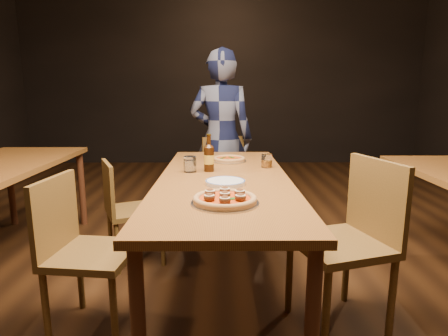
{
  "coord_description": "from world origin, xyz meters",
  "views": [
    {
      "loc": [
        -0.01,
        -2.25,
        1.27
      ],
      "look_at": [
        0.0,
        -0.05,
        0.82
      ],
      "focal_mm": 30.0,
      "sensor_mm": 36.0,
      "label": 1
    }
  ],
  "objects_px": {
    "chair_main_nw": "(92,253)",
    "amber_glass": "(267,161)",
    "water_glass": "(190,164)",
    "chair_main_sw": "(134,210)",
    "pizza_meatball": "(225,199)",
    "pizza_margherita": "(229,159)",
    "chair_main_e": "(340,243)",
    "beer_bottle": "(209,158)",
    "plate_stack": "(225,182)",
    "diner": "(221,139)",
    "table_main": "(224,189)",
    "chair_end": "(229,182)"
  },
  "relations": [
    {
      "from": "table_main",
      "to": "chair_main_e",
      "type": "bearing_deg",
      "value": -31.8
    },
    {
      "from": "chair_main_sw",
      "to": "plate_stack",
      "type": "distance_m",
      "value": 0.96
    },
    {
      "from": "pizza_margherita",
      "to": "diner",
      "type": "relative_size",
      "value": 0.16
    },
    {
      "from": "chair_main_sw",
      "to": "pizza_meatball",
      "type": "height_order",
      "value": "chair_main_sw"
    },
    {
      "from": "water_glass",
      "to": "chair_main_nw",
      "type": "bearing_deg",
      "value": -129.14
    },
    {
      "from": "chair_end",
      "to": "pizza_margherita",
      "type": "height_order",
      "value": "chair_end"
    },
    {
      "from": "chair_main_sw",
      "to": "chair_main_e",
      "type": "relative_size",
      "value": 0.85
    },
    {
      "from": "diner",
      "to": "chair_main_sw",
      "type": "bearing_deg",
      "value": 63.09
    },
    {
      "from": "chair_main_e",
      "to": "table_main",
      "type": "bearing_deg",
      "value": -138.88
    },
    {
      "from": "chair_main_e",
      "to": "plate_stack",
      "type": "height_order",
      "value": "chair_main_e"
    },
    {
      "from": "pizza_margherita",
      "to": "water_glass",
      "type": "xyz_separation_m",
      "value": [
        -0.27,
        -0.38,
        0.04
      ]
    },
    {
      "from": "chair_end",
      "to": "water_glass",
      "type": "relative_size",
      "value": 8.51
    },
    {
      "from": "chair_main_sw",
      "to": "beer_bottle",
      "type": "distance_m",
      "value": 0.75
    },
    {
      "from": "plate_stack",
      "to": "diner",
      "type": "relative_size",
      "value": 0.14
    },
    {
      "from": "plate_stack",
      "to": "chair_main_nw",
      "type": "bearing_deg",
      "value": -160.99
    },
    {
      "from": "pizza_meatball",
      "to": "diner",
      "type": "height_order",
      "value": "diner"
    },
    {
      "from": "water_glass",
      "to": "diner",
      "type": "relative_size",
      "value": 0.06
    },
    {
      "from": "chair_main_sw",
      "to": "chair_end",
      "type": "bearing_deg",
      "value": -69.21
    },
    {
      "from": "amber_glass",
      "to": "beer_bottle",
      "type": "bearing_deg",
      "value": -161.97
    },
    {
      "from": "pizza_meatball",
      "to": "plate_stack",
      "type": "xyz_separation_m",
      "value": [
        0.01,
        0.38,
        -0.01
      ]
    },
    {
      "from": "pizza_meatball",
      "to": "chair_main_nw",
      "type": "bearing_deg",
      "value": 168.92
    },
    {
      "from": "chair_main_nw",
      "to": "amber_glass",
      "type": "distance_m",
      "value": 1.28
    },
    {
      "from": "plate_stack",
      "to": "beer_bottle",
      "type": "relative_size",
      "value": 0.95
    },
    {
      "from": "pizza_margherita",
      "to": "beer_bottle",
      "type": "xyz_separation_m",
      "value": [
        -0.14,
        -0.36,
        0.07
      ]
    },
    {
      "from": "chair_end",
      "to": "pizza_meatball",
      "type": "distance_m",
      "value": 1.73
    },
    {
      "from": "plate_stack",
      "to": "amber_glass",
      "type": "height_order",
      "value": "amber_glass"
    },
    {
      "from": "chair_main_e",
      "to": "amber_glass",
      "type": "distance_m",
      "value": 0.83
    },
    {
      "from": "chair_main_sw",
      "to": "pizza_meatball",
      "type": "distance_m",
      "value": 1.23
    },
    {
      "from": "chair_end",
      "to": "diner",
      "type": "height_order",
      "value": "diner"
    },
    {
      "from": "table_main",
      "to": "pizza_margherita",
      "type": "xyz_separation_m",
      "value": [
        0.04,
        0.55,
        0.09
      ]
    },
    {
      "from": "table_main",
      "to": "pizza_meatball",
      "type": "height_order",
      "value": "pizza_meatball"
    },
    {
      "from": "chair_main_nw",
      "to": "amber_glass",
      "type": "height_order",
      "value": "chair_main_nw"
    },
    {
      "from": "beer_bottle",
      "to": "diner",
      "type": "relative_size",
      "value": 0.15
    },
    {
      "from": "chair_main_nw",
      "to": "water_glass",
      "type": "relative_size",
      "value": 8.47
    },
    {
      "from": "pizza_margherita",
      "to": "beer_bottle",
      "type": "relative_size",
      "value": 1.07
    },
    {
      "from": "water_glass",
      "to": "amber_glass",
      "type": "relative_size",
      "value": 1.11
    },
    {
      "from": "table_main",
      "to": "chair_main_sw",
      "type": "distance_m",
      "value": 0.83
    },
    {
      "from": "beer_bottle",
      "to": "amber_glass",
      "type": "height_order",
      "value": "beer_bottle"
    },
    {
      "from": "chair_main_nw",
      "to": "water_glass",
      "type": "xyz_separation_m",
      "value": [
        0.47,
        0.58,
        0.36
      ]
    },
    {
      "from": "water_glass",
      "to": "diner",
      "type": "xyz_separation_m",
      "value": [
        0.2,
        1.13,
        0.03
      ]
    },
    {
      "from": "pizza_meatball",
      "to": "amber_glass",
      "type": "distance_m",
      "value": 0.91
    },
    {
      "from": "pizza_margherita",
      "to": "chair_main_e",
      "type": "bearing_deg",
      "value": -58.37
    },
    {
      "from": "chair_main_nw",
      "to": "chair_main_e",
      "type": "bearing_deg",
      "value": -82.21
    },
    {
      "from": "chair_main_sw",
      "to": "chair_main_e",
      "type": "bearing_deg",
      "value": -146.86
    },
    {
      "from": "chair_main_sw",
      "to": "diner",
      "type": "height_order",
      "value": "diner"
    },
    {
      "from": "pizza_meatball",
      "to": "table_main",
      "type": "bearing_deg",
      "value": 90.13
    },
    {
      "from": "amber_glass",
      "to": "pizza_margherita",
      "type": "bearing_deg",
      "value": 137.69
    },
    {
      "from": "chair_end",
      "to": "plate_stack",
      "type": "relative_size",
      "value": 3.86
    },
    {
      "from": "table_main",
      "to": "chair_main_nw",
      "type": "height_order",
      "value": "chair_main_nw"
    },
    {
      "from": "chair_main_nw",
      "to": "chair_main_e",
      "type": "xyz_separation_m",
      "value": [
        1.31,
        0.03,
        0.04
      ]
    }
  ]
}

